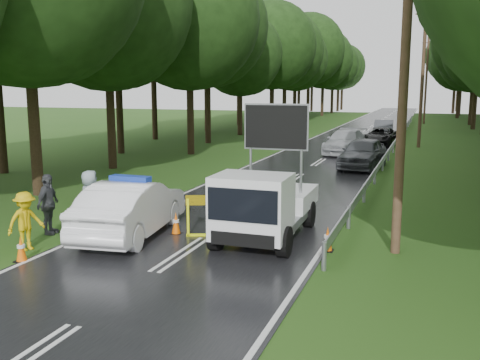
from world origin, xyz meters
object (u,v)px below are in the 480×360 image
at_px(police_sedan, 131,209).
at_px(queue_car_second, 346,142).
at_px(civilian, 255,200).
at_px(barrier, 238,205).
at_px(officer, 237,194).
at_px(queue_car_first, 363,153).
at_px(queue_car_third, 380,137).
at_px(work_truck, 264,205).
at_px(queue_car_fourth, 384,129).

distance_m(police_sedan, queue_car_second, 21.77).
bearing_deg(police_sedan, civilian, -156.44).
bearing_deg(police_sedan, barrier, -169.78).
height_order(police_sedan, queue_car_second, police_sedan).
bearing_deg(civilian, officer, 88.91).
distance_m(queue_car_first, queue_car_second, 6.26).
relative_size(civilian, queue_car_first, 0.38).
bearing_deg(queue_car_third, queue_car_second, -98.75).
height_order(barrier, queue_car_first, queue_car_first).
bearing_deg(work_truck, officer, 125.21).
bearing_deg(work_truck, queue_car_third, 87.41).
bearing_deg(queue_car_third, barrier, -86.84).
bearing_deg(queue_car_third, queue_car_fourth, 99.35).
bearing_deg(queue_car_fourth, queue_car_third, -90.52).
height_order(work_truck, barrier, work_truck).
relative_size(police_sedan, queue_car_fourth, 1.14).
height_order(queue_car_first, queue_car_second, queue_car_first).
bearing_deg(civilian, barrier, -143.35).
relative_size(police_sedan, work_truck, 1.07).
bearing_deg(queue_car_fourth, civilian, -95.20).
distance_m(officer, queue_car_second, 18.54).
height_order(officer, queue_car_second, officer).
height_order(barrier, queue_car_fourth, queue_car_fourth).
relative_size(police_sedan, barrier, 1.82).
height_order(barrier, queue_car_second, queue_car_second).
bearing_deg(queue_car_second, civilian, -86.04).
xyz_separation_m(police_sedan, queue_car_third, (4.59, 27.57, -0.18)).
height_order(civilian, queue_car_third, civilian).
xyz_separation_m(civilian, queue_car_fourth, (1.16, 32.22, -0.17)).
bearing_deg(barrier, queue_car_fourth, 66.45).
distance_m(barrier, officer, 2.24).
distance_m(barrier, civilian, 0.97).
height_order(police_sedan, work_truck, work_truck).
bearing_deg(queue_car_third, work_truck, -85.08).
bearing_deg(queue_car_first, work_truck, -87.96).
bearing_deg(officer, queue_car_second, -100.65).
distance_m(police_sedan, queue_car_fourth, 34.39).
bearing_deg(queue_car_fourth, work_truck, -94.08).
xyz_separation_m(barrier, queue_car_second, (-0.00, 20.62, -0.16)).
height_order(queue_car_first, queue_car_fourth, queue_car_first).
bearing_deg(civilian, queue_car_first, 41.95).
distance_m(civilian, queue_car_second, 19.67).
bearing_deg(queue_car_second, queue_car_third, 77.90).
bearing_deg(queue_car_fourth, officer, -97.06).
relative_size(barrier, officer, 1.72).
bearing_deg(work_truck, civilian, 119.85).
relative_size(officer, queue_car_first, 0.34).
relative_size(barrier, queue_car_second, 0.53).
bearing_deg(queue_car_fourth, police_sedan, -100.30).
xyz_separation_m(queue_car_first, queue_car_second, (-1.80, 6.00, -0.04)).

